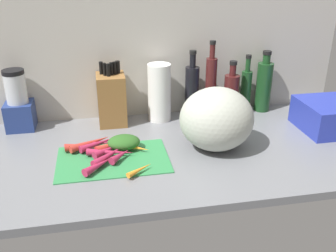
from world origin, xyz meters
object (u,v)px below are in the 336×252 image
object	(u,v)px
blender_appliance	(18,104)
knife_block	(112,99)
bottle_2	(231,94)
carrot_0	(99,165)
bottle_0	(192,90)
bottle_1	(211,85)
cutting_board	(113,159)
carrot_4	(91,143)
winter_squash	(216,119)
carrot_6	(140,169)
carrot_9	(110,152)
bottle_4	(264,85)
dish_rack	(327,116)
carrot_7	(120,155)
carrot_11	(115,144)
paper_towel_roll	(159,93)
carrot_12	(110,155)
carrot_2	(102,143)
carrot_10	(107,150)
carrot_5	(137,148)
carrot_3	(99,143)
carrot_1	(80,146)
bottle_3	(246,89)
carrot_8	(130,144)

from	to	relation	value
blender_appliance	knife_block	bearing A→B (deg)	-2.33
bottle_2	carrot_0	bearing A→B (deg)	-147.41
carrot_0	bottle_0	bearing A→B (deg)	44.56
bottle_1	knife_block	bearing A→B (deg)	-179.52
cutting_board	blender_appliance	size ratio (longest dim) A/B	1.55
carrot_4	winter_squash	xyz separation A→B (cm)	(48.67, -8.68, 10.00)
carrot_6	carrot_9	world-z (taller)	carrot_9
bottle_4	knife_block	bearing A→B (deg)	-178.12
blender_appliance	dish_rack	size ratio (longest dim) A/B	1.06
carrot_4	carrot_7	world-z (taller)	carrot_4
carrot_0	bottle_2	world-z (taller)	bottle_2
carrot_7	carrot_11	world-z (taller)	carrot_11
bottle_4	paper_towel_roll	bearing A→B (deg)	-177.60
carrot_12	bottle_1	xyz separation A→B (cm)	(48.95, 35.23, 12.68)
carrot_4	carrot_7	size ratio (longest dim) A/B	1.71
carrot_2	dish_rack	xyz separation A→B (cm)	(97.34, -0.83, 4.43)
carrot_2	carrot_10	bearing A→B (deg)	-75.18
carrot_5	carrot_7	xyz separation A→B (cm)	(-6.73, -5.74, 0.45)
paper_towel_roll	bottle_1	distance (cm)	24.37
carrot_0	carrot_3	distance (cm)	17.40
carrot_5	carrot_9	distance (cm)	10.64
carrot_10	cutting_board	bearing A→B (deg)	-65.49
cutting_board	winter_squash	world-z (taller)	winter_squash
carrot_11	carrot_9	bearing A→B (deg)	-109.22
carrot_3	carrot_10	size ratio (longest dim) A/B	1.31
carrot_3	carrot_11	xyz separation A→B (cm)	(6.22, -2.26, 0.16)
carrot_2	winter_squash	distance (cm)	46.43
carrot_0	carrot_2	xyz separation A→B (cm)	(1.65, 18.27, -0.46)
carrot_1	carrot_2	bearing A→B (deg)	14.26
bottle_1	paper_towel_roll	bearing A→B (deg)	-179.68
knife_block	bottle_3	bearing A→B (deg)	2.61
carrot_8	blender_appliance	size ratio (longest dim) A/B	0.39
blender_appliance	paper_towel_roll	xyz separation A→B (cm)	(61.73, -1.38, 1.72)
carrot_8	carrot_12	xyz separation A→B (cm)	(-7.94, -7.35, 0.07)
carrot_2	carrot_8	distance (cm)	11.44
carrot_2	bottle_4	world-z (taller)	bottle_4
bottle_3	knife_block	bearing A→B (deg)	-177.39
carrot_9	carrot_10	world-z (taller)	carrot_10
carrot_2	bottle_0	distance (cm)	51.70
carrot_3	bottle_2	distance (cm)	67.20
carrot_12	bottle_3	size ratio (longest dim) A/B	0.64
cutting_board	carrot_11	xyz separation A→B (cm)	(1.17, 8.16, 2.05)
carrot_9	bottle_0	size ratio (longest dim) A/B	0.56
cutting_board	carrot_6	size ratio (longest dim) A/B	3.70
carrot_0	knife_block	distance (cm)	43.50
winter_squash	knife_block	world-z (taller)	knife_block
carrot_6	carrot_8	size ratio (longest dim) A/B	1.09
carrot_7	dish_rack	bearing A→B (deg)	7.31
cutting_board	carrot_1	distance (cm)	15.32
carrot_12	cutting_board	bearing A→B (deg)	-0.13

